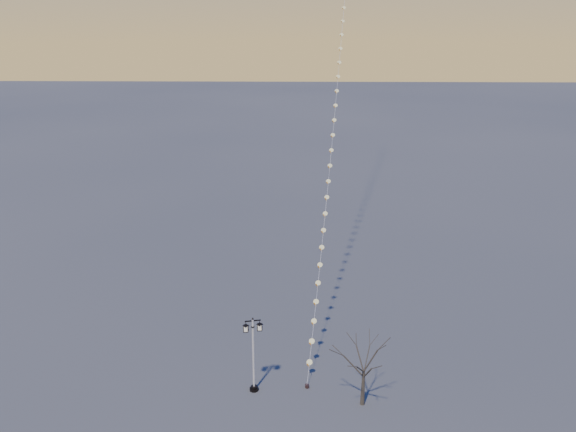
{
  "coord_description": "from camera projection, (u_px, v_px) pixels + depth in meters",
  "views": [
    {
      "loc": [
        1.74,
        -28.35,
        20.21
      ],
      "look_at": [
        0.99,
        7.01,
        8.13
      ],
      "focal_mm": 38.19,
      "sensor_mm": 36.0,
      "label": 1
    }
  ],
  "objects": [
    {
      "name": "ground",
      "position": [
        267.0,
        398.0,
        33.39
      ],
      "size": [
        300.0,
        300.0,
        0.0
      ],
      "primitive_type": "plane",
      "color": "#474847",
      "rests_on": "ground"
    },
    {
      "name": "bare_tree",
      "position": [
        364.0,
        362.0,
        32.03
      ],
      "size": [
        2.29,
        2.29,
        3.8
      ],
      "rotation": [
        0.0,
        0.0,
        -0.07
      ],
      "color": "#393227",
      "rests_on": "ground"
    },
    {
      "name": "street_lamp",
      "position": [
        253.0,
        351.0,
        33.27
      ],
      "size": [
        1.13,
        0.56,
        4.51
      ],
      "rotation": [
        0.0,
        0.0,
        0.22
      ],
      "color": "black",
      "rests_on": "ground"
    },
    {
      "name": "kite_train",
      "position": [
        338.0,
        48.0,
        48.78
      ],
      "size": [
        5.6,
        43.01,
        34.39
      ],
      "rotation": [
        0.0,
        0.0,
        -0.04
      ],
      "color": "black",
      "rests_on": "ground"
    }
  ]
}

